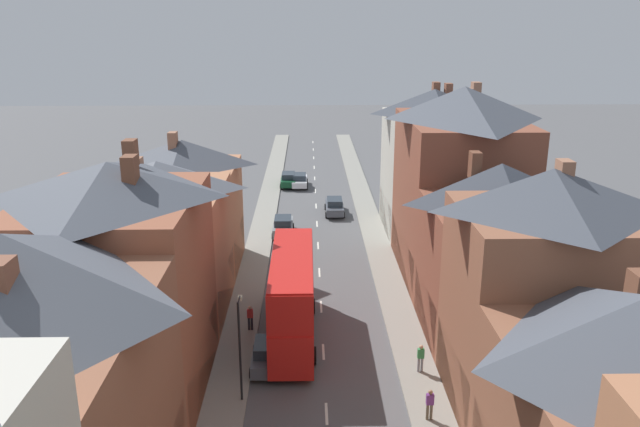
{
  "coord_description": "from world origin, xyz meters",
  "views": [
    {
      "loc": [
        -0.85,
        -14.3,
        18.42
      ],
      "look_at": [
        0.18,
        36.5,
        2.73
      ],
      "focal_mm": 35.0,
      "sensor_mm": 36.0,
      "label": 1
    }
  ],
  "objects_px": {
    "car_parked_left_b": "(288,179)",
    "car_mid_white": "(300,180)",
    "car_mid_black": "(283,226)",
    "pedestrian_near_right": "(430,403)",
    "car_near_blue": "(334,206)",
    "pedestrian_mid_left": "(421,357)",
    "car_parked_right_a": "(268,354)",
    "double_decker_bus_lead": "(292,295)",
    "street_lamp": "(240,343)",
    "pedestrian_mid_right": "(250,316)"
  },
  "relations": [
    {
      "from": "car_parked_left_b",
      "to": "car_mid_white",
      "type": "height_order",
      "value": "car_parked_left_b"
    },
    {
      "from": "car_parked_right_a",
      "to": "street_lamp",
      "type": "bearing_deg",
      "value": -110.04
    },
    {
      "from": "car_parked_right_a",
      "to": "car_mid_black",
      "type": "distance_m",
      "value": 22.5
    },
    {
      "from": "pedestrian_near_right",
      "to": "car_near_blue",
      "type": "bearing_deg",
      "value": 95.22
    },
    {
      "from": "street_lamp",
      "to": "car_near_blue",
      "type": "bearing_deg",
      "value": 79.28
    },
    {
      "from": "car_near_blue",
      "to": "car_parked_right_a",
      "type": "bearing_deg",
      "value": -99.65
    },
    {
      "from": "car_near_blue",
      "to": "car_mid_white",
      "type": "bearing_deg",
      "value": 108.57
    },
    {
      "from": "car_parked_right_a",
      "to": "pedestrian_near_right",
      "type": "distance_m",
      "value": 9.52
    },
    {
      "from": "car_parked_right_a",
      "to": "pedestrian_mid_right",
      "type": "relative_size",
      "value": 2.42
    },
    {
      "from": "car_near_blue",
      "to": "pedestrian_mid_right",
      "type": "height_order",
      "value": "pedestrian_mid_right"
    },
    {
      "from": "car_mid_black",
      "to": "pedestrian_mid_left",
      "type": "height_order",
      "value": "pedestrian_mid_left"
    },
    {
      "from": "car_near_blue",
      "to": "street_lamp",
      "type": "distance_m",
      "value": 32.61
    },
    {
      "from": "car_mid_black",
      "to": "pedestrian_mid_left",
      "type": "bearing_deg",
      "value": -70.43
    },
    {
      "from": "car_near_blue",
      "to": "car_mid_white",
      "type": "xyz_separation_m",
      "value": [
        -3.6,
        10.72,
        -0.02
      ]
    },
    {
      "from": "pedestrian_near_right",
      "to": "street_lamp",
      "type": "xyz_separation_m",
      "value": [
        -9.15,
        2.01,
        2.21
      ]
    },
    {
      "from": "car_mid_white",
      "to": "street_lamp",
      "type": "distance_m",
      "value": 42.81
    },
    {
      "from": "car_parked_right_a",
      "to": "car_mid_black",
      "type": "xyz_separation_m",
      "value": [
        -0.0,
        22.5,
        0.04
      ]
    },
    {
      "from": "double_decker_bus_lead",
      "to": "pedestrian_mid_left",
      "type": "relative_size",
      "value": 6.71
    },
    {
      "from": "double_decker_bus_lead",
      "to": "pedestrian_mid_left",
      "type": "height_order",
      "value": "double_decker_bus_lead"
    },
    {
      "from": "car_parked_right_a",
      "to": "car_mid_black",
      "type": "bearing_deg",
      "value": 90.0
    },
    {
      "from": "car_mid_black",
      "to": "pedestrian_near_right",
      "type": "height_order",
      "value": "pedestrian_near_right"
    },
    {
      "from": "double_decker_bus_lead",
      "to": "car_mid_white",
      "type": "relative_size",
      "value": 2.48
    },
    {
      "from": "pedestrian_near_right",
      "to": "pedestrian_mid_right",
      "type": "relative_size",
      "value": 1.0
    },
    {
      "from": "car_parked_right_a",
      "to": "car_mid_white",
      "type": "relative_size",
      "value": 0.89
    },
    {
      "from": "car_parked_right_a",
      "to": "pedestrian_mid_left",
      "type": "xyz_separation_m",
      "value": [
        8.31,
        -0.88,
        0.22
      ]
    },
    {
      "from": "car_mid_white",
      "to": "pedestrian_near_right",
      "type": "distance_m",
      "value": 45.18
    },
    {
      "from": "car_parked_right_a",
      "to": "street_lamp",
      "type": "height_order",
      "value": "street_lamp"
    },
    {
      "from": "car_parked_left_b",
      "to": "car_mid_black",
      "type": "bearing_deg",
      "value": -90.0
    },
    {
      "from": "car_parked_left_b",
      "to": "street_lamp",
      "type": "height_order",
      "value": "street_lamp"
    },
    {
      "from": "car_mid_black",
      "to": "pedestrian_near_right",
      "type": "relative_size",
      "value": 2.76
    },
    {
      "from": "car_parked_left_b",
      "to": "pedestrian_near_right",
      "type": "height_order",
      "value": "pedestrian_near_right"
    },
    {
      "from": "car_near_blue",
      "to": "car_mid_white",
      "type": "height_order",
      "value": "car_near_blue"
    },
    {
      "from": "pedestrian_mid_left",
      "to": "double_decker_bus_lead",
      "type": "bearing_deg",
      "value": 149.22
    },
    {
      "from": "car_near_blue",
      "to": "street_lamp",
      "type": "bearing_deg",
      "value": -100.72
    },
    {
      "from": "pedestrian_mid_right",
      "to": "double_decker_bus_lead",
      "type": "bearing_deg",
      "value": -17.72
    },
    {
      "from": "double_decker_bus_lead",
      "to": "pedestrian_near_right",
      "type": "bearing_deg",
      "value": -51.57
    },
    {
      "from": "car_parked_right_a",
      "to": "car_mid_white",
      "type": "height_order",
      "value": "car_parked_right_a"
    },
    {
      "from": "double_decker_bus_lead",
      "to": "car_parked_left_b",
      "type": "relative_size",
      "value": 2.39
    },
    {
      "from": "car_parked_right_a",
      "to": "street_lamp",
      "type": "relative_size",
      "value": 0.71
    },
    {
      "from": "pedestrian_mid_left",
      "to": "car_parked_left_b",
      "type": "bearing_deg",
      "value": 101.51
    },
    {
      "from": "car_parked_right_a",
      "to": "car_near_blue",
      "type": "bearing_deg",
      "value": 80.35
    },
    {
      "from": "car_parked_left_b",
      "to": "car_mid_white",
      "type": "distance_m",
      "value": 1.36
    },
    {
      "from": "pedestrian_near_right",
      "to": "car_mid_white",
      "type": "bearing_deg",
      "value": 98.53
    },
    {
      "from": "car_near_blue",
      "to": "street_lamp",
      "type": "xyz_separation_m",
      "value": [
        -6.05,
        -31.95,
        2.42
      ]
    },
    {
      "from": "pedestrian_near_right",
      "to": "street_lamp",
      "type": "bearing_deg",
      "value": 167.64
    },
    {
      "from": "car_parked_left_b",
      "to": "car_near_blue",
      "type": "bearing_deg",
      "value": -66.23
    },
    {
      "from": "car_parked_right_a",
      "to": "pedestrian_near_right",
      "type": "bearing_deg",
      "value": -32.8
    },
    {
      "from": "pedestrian_mid_left",
      "to": "street_lamp",
      "type": "xyz_separation_m",
      "value": [
        -9.46,
        -2.27,
        2.21
      ]
    },
    {
      "from": "pedestrian_mid_right",
      "to": "pedestrian_mid_left",
      "type": "bearing_deg",
      "value": -27.48
    },
    {
      "from": "car_near_blue",
      "to": "car_parked_right_a",
      "type": "relative_size",
      "value": 1.18
    }
  ]
}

